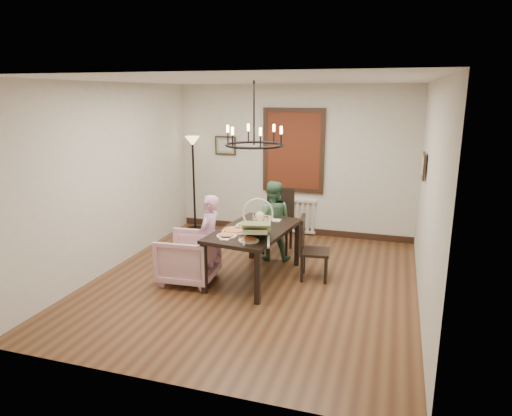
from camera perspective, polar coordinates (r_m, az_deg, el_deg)
The scene contains 17 objects.
room_shell at distance 6.57m, azimuth 0.63°, elevation 3.32°, with size 4.51×5.00×2.81m.
dining_table at distance 6.54m, azimuth -0.24°, elevation -3.33°, with size 1.11×1.71×0.75m.
chair_far at distance 7.70m, azimuth 2.72°, elevation -1.60°, with size 0.48×0.48×1.09m, color black, non-canonical shape.
chair_right at distance 6.65m, azimuth 7.38°, elevation -4.99°, with size 0.41×0.41×0.93m, color black, non-canonical shape.
armchair at distance 6.62m, azimuth -8.50°, elevation -6.18°, with size 0.75×0.77×0.70m, color beige.
elderly_woman at distance 6.60m, azimuth -5.82°, elevation -4.62°, with size 0.38×0.25×1.04m, color #CA8EB2.
seated_man at distance 7.37m, azimuth 2.02°, elevation -2.39°, with size 0.52×0.41×1.07m, color #406B4A.
baby_bouncer at distance 5.95m, azimuth 0.08°, elevation -2.31°, with size 0.43×0.59×0.39m, color #BBCD8D, non-canonical shape.
salad_bowl at distance 6.49m, azimuth -1.36°, elevation -2.33°, with size 0.31×0.31×0.08m, color white.
pizza_platter at distance 6.38m, azimuth -2.74°, elevation -2.83°, with size 0.35×0.35×0.04m, color tan.
drinking_glass at distance 6.63m, azimuth -0.04°, elevation -1.75°, with size 0.06×0.06×0.13m, color silver.
window_blinds at distance 8.54m, azimuth 4.70°, elevation 7.16°, with size 1.00×0.03×1.40m, color maroon.
radiator at distance 8.80m, azimuth 4.57°, elevation -0.93°, with size 0.92×0.12×0.62m, color silver, non-canonical shape.
picture_back at distance 8.93m, azimuth -3.83°, elevation 7.80°, with size 0.42×0.03×0.36m, color black.
picture_right at distance 6.79m, azimuth 20.23°, elevation 4.95°, with size 0.42×0.03×0.36m, color black.
floor_lamp at distance 8.97m, azimuth -7.77°, elevation 2.88°, with size 0.30×0.30×1.80m, color black, non-canonical shape.
chandelier at distance 6.28m, azimuth -0.25°, elevation 7.89°, with size 0.80×0.80×0.04m, color black.
Camera 1 is at (1.85, -5.81, 2.64)m, focal length 32.00 mm.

